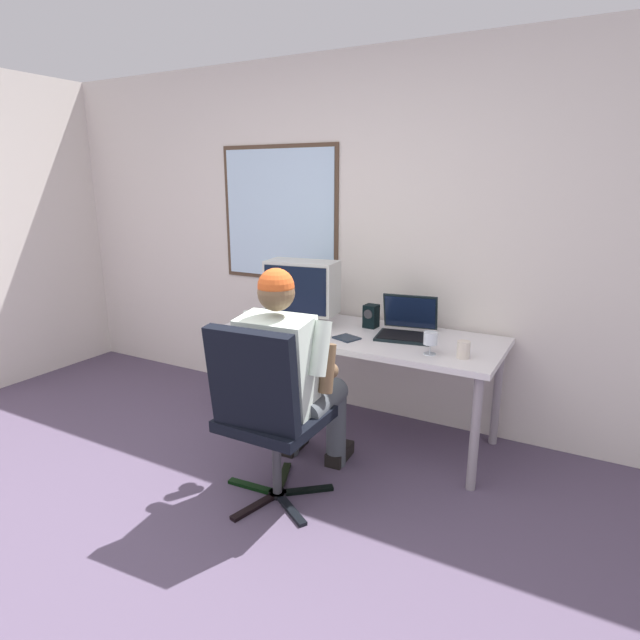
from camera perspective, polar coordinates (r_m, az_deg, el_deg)
name	(u,v)px	position (r m, az deg, el deg)	size (l,w,h in m)	color
ground_plane	(109,609)	(2.58, -21.91, -27.09)	(5.52, 4.66, 0.02)	#4F4259
wall_rear	(353,240)	(3.81, 3.62, 8.70)	(5.52, 0.08, 2.52)	silver
desk	(360,342)	(3.44, 4.35, -2.45)	(1.81, 0.74, 0.72)	gray
office_chair	(265,406)	(2.69, -6.03, -9.28)	(0.59, 0.61, 1.01)	black
person_seated	(289,373)	(2.86, -3.39, -5.77)	(0.55, 0.75, 1.26)	#474C52
crt_monitor	(302,288)	(3.54, -1.97, 3.50)	(0.50, 0.30, 0.44)	beige
laptop	(407,325)	(3.40, 9.48, -0.55)	(0.40, 0.40, 0.25)	black
wine_glass	(430,340)	(3.04, 11.92, -2.09)	(0.08, 0.08, 0.13)	silver
desk_speaker	(371,316)	(3.54, 5.57, 0.43)	(0.09, 0.10, 0.16)	black
cd_case	(347,338)	(3.29, 2.92, -1.97)	(0.18, 0.17, 0.01)	#1B2635
coffee_mug	(463,350)	(3.03, 15.32, -3.12)	(0.07, 0.07, 0.10)	beige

